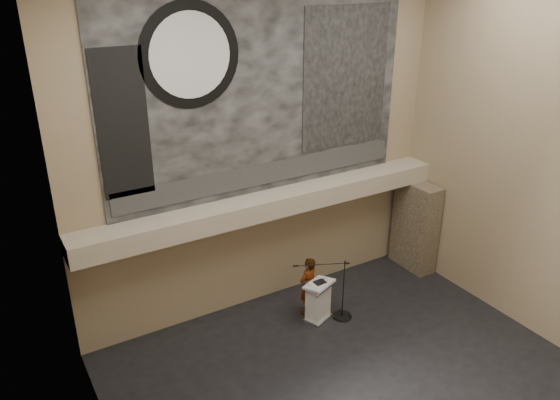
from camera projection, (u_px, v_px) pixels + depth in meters
floor at (354, 382)px, 12.07m from camera, size 10.00×10.00×0.00m
wall_back at (264, 150)px, 13.52m from camera, size 10.00×0.02×8.50m
wall_front at (558, 314)px, 7.22m from camera, size 10.00×0.02×8.50m
wall_left at (99, 279)px, 8.03m from camera, size 0.02×8.00×8.50m
wall_right at (534, 162)px, 12.71m from camera, size 0.02×8.00×8.50m
soffit at (272, 204)px, 13.73m from camera, size 10.00×0.80×0.50m
sprinkler_left at (215, 229)px, 13.05m from camera, size 0.04×0.04×0.06m
sprinkler_right at (334, 199)px, 14.69m from camera, size 0.04×0.04×0.06m
banner at (263, 92)px, 12.92m from camera, size 8.00×0.05×5.00m
banner_text_strip at (265, 174)px, 13.71m from camera, size 7.76×0.02×0.55m
banner_clock_rim at (190, 55)px, 11.64m from camera, size 2.30×0.02×2.30m
banner_clock_face at (191, 56)px, 11.63m from camera, size 1.84×0.02×1.84m
banner_building_print at (346, 78)px, 13.97m from camera, size 2.60×0.02×3.60m
banner_brick_print at (123, 125)px, 11.41m from camera, size 1.10×0.02×3.20m
stone_pier at (415, 226)px, 16.19m from camera, size 0.60×1.40×2.70m
lectern at (318, 301)px, 13.99m from camera, size 0.89×0.77×1.14m
binder at (320, 282)px, 13.75m from camera, size 0.29×0.24×0.04m
papers at (315, 284)px, 13.71m from camera, size 0.28×0.33×0.00m
speaker_person at (308, 286)px, 14.16m from camera, size 0.68×0.53×1.62m
mic_stand at (341, 308)px, 14.19m from camera, size 1.46×0.81×1.68m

